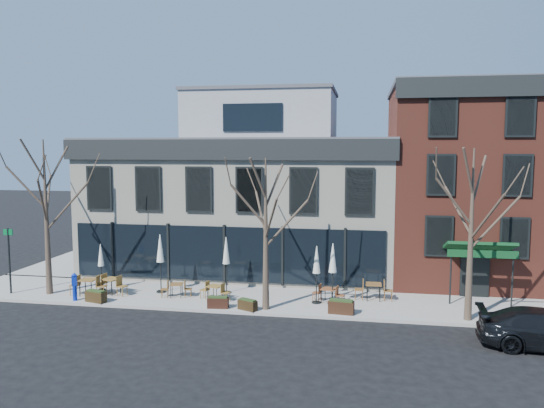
# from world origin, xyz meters

# --- Properties ---
(ground) EXTENTS (120.00, 120.00, 0.00)m
(ground) POSITION_xyz_m (0.00, 0.00, 0.00)
(ground) COLOR black
(ground) RESTS_ON ground
(sidewalk_front) EXTENTS (33.50, 4.70, 0.15)m
(sidewalk_front) POSITION_xyz_m (3.25, -2.15, 0.07)
(sidewalk_front) COLOR gray
(sidewalk_front) RESTS_ON ground
(sidewalk_side) EXTENTS (4.50, 12.00, 0.15)m
(sidewalk_side) POSITION_xyz_m (-11.25, 6.00, 0.07)
(sidewalk_side) COLOR gray
(sidewalk_side) RESTS_ON ground
(corner_building) EXTENTS (18.39, 10.39, 11.10)m
(corner_building) POSITION_xyz_m (0.07, 5.07, 4.72)
(corner_building) COLOR silver
(corner_building) RESTS_ON ground
(red_brick_building) EXTENTS (8.20, 11.78, 11.18)m
(red_brick_building) POSITION_xyz_m (13.00, 4.98, 5.64)
(red_brick_building) COLOR maroon
(red_brick_building) RESTS_ON ground
(tree_corner) EXTENTS (3.93, 3.98, 7.92)m
(tree_corner) POSITION_xyz_m (-8.49, -3.20, 4.25)
(tree_corner) COLOR #382B21
(tree_corner) RESTS_ON sidewalk_front
(tree_mid) EXTENTS (3.50, 3.55, 7.04)m
(tree_mid) POSITION_xyz_m (3.01, -3.90, 3.79)
(tree_mid) COLOR #382B21
(tree_mid) RESTS_ON sidewalk_front
(tree_right) EXTENTS (3.72, 3.77, 7.48)m
(tree_right) POSITION_xyz_m (12.01, -3.90, 4.02)
(tree_right) COLOR #382B21
(tree_right) RESTS_ON sidewalk_front
(sign_pole) EXTENTS (0.50, 0.10, 3.40)m
(sign_pole) POSITION_xyz_m (-10.50, -3.50, 2.07)
(sign_pole) COLOR black
(sign_pole) RESTS_ON sidewalk_front
(call_box) EXTENTS (0.29, 0.28, 1.40)m
(call_box) POSITION_xyz_m (-6.53, -4.15, 0.89)
(call_box) COLOR #0D28AF
(call_box) RESTS_ON sidewalk_front
(cafe_set_0) EXTENTS (1.95, 0.81, 1.02)m
(cafe_set_0) POSITION_xyz_m (-6.35, -3.16, 0.67)
(cafe_set_0) COLOR brown
(cafe_set_0) RESTS_ON sidewalk_front
(cafe_set_1) EXTENTS (1.95, 1.01, 1.00)m
(cafe_set_1) POSITION_xyz_m (-5.29, -2.74, 0.66)
(cafe_set_1) COLOR brown
(cafe_set_1) RESTS_ON sidewalk_front
(cafe_set_2) EXTENTS (1.62, 0.75, 0.83)m
(cafe_set_2) POSITION_xyz_m (-1.81, -2.69, 0.58)
(cafe_set_2) COLOR brown
(cafe_set_2) RESTS_ON sidewalk_front
(cafe_set_3) EXTENTS (1.70, 0.87, 0.87)m
(cafe_set_3) POSITION_xyz_m (0.25, -2.84, 0.60)
(cafe_set_3) COLOR brown
(cafe_set_3) RESTS_ON sidewalk_front
(cafe_set_4) EXTENTS (1.67, 0.83, 0.86)m
(cafe_set_4) POSITION_xyz_m (5.81, -2.35, 0.59)
(cafe_set_4) COLOR brown
(cafe_set_4) RESTS_ON sidewalk_front
(cafe_set_5) EXTENTS (1.90, 0.77, 1.00)m
(cafe_set_5) POSITION_xyz_m (7.98, -1.52, 0.66)
(cafe_set_5) COLOR brown
(cafe_set_5) RESTS_ON sidewalk_front
(umbrella_0) EXTENTS (0.40, 0.40, 2.48)m
(umbrella_0) POSITION_xyz_m (-6.15, -2.14, 1.90)
(umbrella_0) COLOR black
(umbrella_0) RESTS_ON sidewalk_front
(umbrella_1) EXTENTS (0.49, 0.49, 3.04)m
(umbrella_1) POSITION_xyz_m (-2.92, -1.97, 2.30)
(umbrella_1) COLOR black
(umbrella_1) RESTS_ON sidewalk_front
(umbrella_2) EXTENTS (0.47, 0.47, 2.94)m
(umbrella_2) POSITION_xyz_m (0.49, -1.54, 2.22)
(umbrella_2) COLOR black
(umbrella_2) RESTS_ON sidewalk_front
(umbrella_3) EXTENTS (0.45, 0.45, 2.81)m
(umbrella_3) POSITION_xyz_m (5.24, -2.55, 2.13)
(umbrella_3) COLOR black
(umbrella_3) RESTS_ON sidewalk_front
(umbrella_4) EXTENTS (0.47, 0.47, 2.96)m
(umbrella_4) POSITION_xyz_m (6.01, -2.57, 2.24)
(umbrella_4) COLOR black
(umbrella_4) RESTS_ON sidewalk_front
(planter_0) EXTENTS (1.11, 0.67, 0.58)m
(planter_0) POSITION_xyz_m (-5.38, -4.20, 0.44)
(planter_0) COLOR #302310
(planter_0) RESTS_ON sidewalk_front
(planter_1) EXTENTS (1.01, 0.49, 0.55)m
(planter_1) POSITION_xyz_m (0.76, -4.12, 0.42)
(planter_1) COLOR black
(planter_1) RESTS_ON sidewalk_front
(planter_2) EXTENTS (0.98, 0.72, 0.51)m
(planter_2) POSITION_xyz_m (2.20, -4.20, 0.40)
(planter_2) COLOR black
(planter_2) RESTS_ON sidewalk_front
(planter_3) EXTENTS (1.19, 0.59, 0.64)m
(planter_3) POSITION_xyz_m (6.50, -3.99, 0.47)
(planter_3) COLOR black
(planter_3) RESTS_ON sidewalk_front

